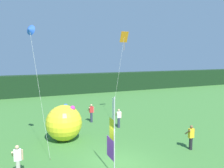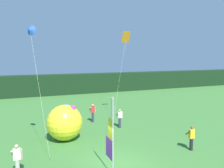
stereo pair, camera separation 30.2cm
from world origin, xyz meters
The scene contains 10 objects.
ground_plane centered at (0.00, 0.00, 0.00)m, with size 120.00×120.00×0.00m, color #3D7533.
distant_treeline centered at (0.00, 25.31, 1.60)m, with size 80.00×2.40×3.21m, color black.
banner_flag centered at (-0.50, -0.50, 1.96)m, with size 0.06×1.03×4.10m.
person_near_banner centered at (1.28, 8.64, 0.91)m, with size 0.55×0.48×1.70m.
person_mid_field centered at (-4.99, 1.12, 0.87)m, with size 0.55×0.48×1.64m.
person_far_left centered at (5.41, 0.29, 0.87)m, with size 0.55×0.48×1.63m.
person_far_right centered at (2.95, 6.23, 0.86)m, with size 0.55×0.48×1.62m.
inflatable_balloon centered at (-1.89, 5.12, 1.31)m, with size 2.60×2.60×2.60m.
kite_blue_delta_1 centered at (-4.00, 3.92, 7.60)m, with size 1.10×1.95×7.99m.
kite_orange_diamond_2 centered at (4.89, 9.34, 7.64)m, with size 2.29×1.55×8.46m.
Camera 1 is at (-4.74, -10.57, 6.05)m, focal length 35.71 mm.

